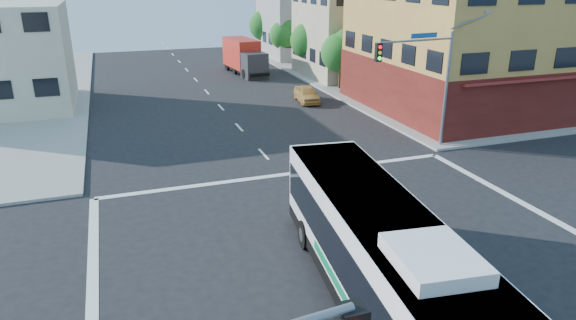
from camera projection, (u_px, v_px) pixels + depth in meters
name	position (u px, v px, depth m)	size (l,w,h in m)	color
ground	(364.00, 264.00, 18.99)	(120.00, 120.00, 0.00)	black
sidewalk_ne	(493.00, 63.00, 60.82)	(50.00, 50.00, 0.15)	gray
corner_building_ne	(490.00, 32.00, 39.53)	(18.10, 15.44, 14.00)	#BB9843
building_east_near	(363.00, 31.00, 52.83)	(12.06, 10.06, 9.00)	#BAA98E
building_east_far	(312.00, 16.00, 65.07)	(12.06, 10.06, 10.00)	gray
signal_mast_ne	(425.00, 68.00, 29.51)	(7.91, 1.13, 8.07)	slate
street_tree_a	(342.00, 50.00, 46.20)	(3.60, 3.60, 5.53)	#3A2815
street_tree_b	(310.00, 38.00, 53.24)	(3.80, 3.80, 5.79)	#3A2815
street_tree_c	(285.00, 33.00, 60.44)	(3.40, 3.40, 5.29)	#3A2815
street_tree_d	(265.00, 24.00, 67.39)	(4.00, 4.00, 6.03)	#3A2815
transit_bus	(379.00, 255.00, 15.96)	(4.28, 13.28, 3.86)	black
box_truck	(245.00, 57.00, 54.28)	(3.11, 8.13, 3.57)	#2B2A2F
parked_car	(307.00, 94.00, 42.65)	(1.59, 3.95, 1.35)	gold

